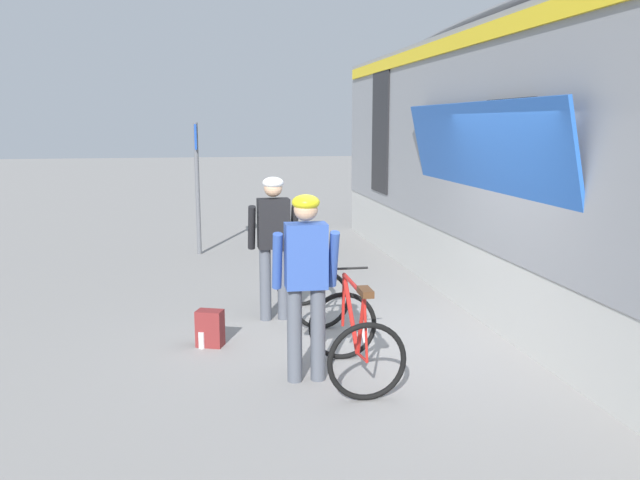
{
  "coord_description": "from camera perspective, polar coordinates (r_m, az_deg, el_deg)",
  "views": [
    {
      "loc": [
        -1.97,
        -6.55,
        2.4
      ],
      "look_at": [
        -0.67,
        0.76,
        1.05
      ],
      "focal_mm": 36.41,
      "sensor_mm": 36.0,
      "label": 1
    }
  ],
  "objects": [
    {
      "name": "cyclist_far_in_dark",
      "position": [
        7.86,
        -4.09,
        0.41
      ],
      "size": [
        0.62,
        0.32,
        1.76
      ],
      "color": "#4C515B",
      "rests_on": "ground"
    },
    {
      "name": "platform_sign_post",
      "position": [
        12.01,
        -10.78,
        6.4
      ],
      "size": [
        0.08,
        0.7,
        2.4
      ],
      "color": "#595B60",
      "rests_on": "ground"
    },
    {
      "name": "cyclist_near_in_blue",
      "position": [
        5.95,
        -1.24,
        -2.76
      ],
      "size": [
        0.61,
        0.31,
        1.76
      ],
      "color": "#4C515B",
      "rests_on": "ground"
    },
    {
      "name": "bicycle_far_silver",
      "position": [
        8.07,
        -0.8,
        -4.04
      ],
      "size": [
        0.79,
        1.12,
        0.99
      ],
      "color": "black",
      "rests_on": "ground"
    },
    {
      "name": "water_bottle_near_the_bikes",
      "position": [
        7.06,
        3.93,
        -8.56
      ],
      "size": [
        0.08,
        0.08,
        0.24
      ],
      "primitive_type": "cylinder",
      "color": "silver",
      "rests_on": "ground"
    },
    {
      "name": "backpack_on_platform",
      "position": [
        7.19,
        -9.64,
        -7.65
      ],
      "size": [
        0.33,
        0.27,
        0.4
      ],
      "primitive_type": "cube",
      "rotation": [
        0.0,
        0.0,
        -0.37
      ],
      "color": "maroon",
      "rests_on": "ground"
    },
    {
      "name": "ground_plane",
      "position": [
        7.25,
        6.36,
        -9.09
      ],
      "size": [
        80.0,
        80.0,
        0.0
      ],
      "primitive_type": "plane",
      "color": "gray"
    },
    {
      "name": "water_bottle_by_the_backpack",
      "position": [
        7.17,
        -10.38,
        -8.66
      ],
      "size": [
        0.06,
        0.06,
        0.18
      ],
      "primitive_type": "cylinder",
      "color": "silver",
      "rests_on": "ground"
    },
    {
      "name": "bicycle_near_red",
      "position": [
        6.18,
        3.02,
        -8.58
      ],
      "size": [
        0.71,
        1.08,
        0.99
      ],
      "color": "black",
      "rests_on": "ground"
    }
  ]
}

